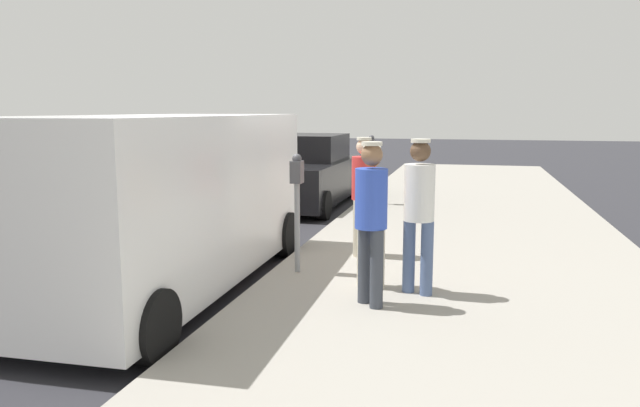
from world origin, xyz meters
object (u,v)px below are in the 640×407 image
(pedestrian_in_blue, at_px, (371,213))
(parked_sedan_ahead, at_px, (305,174))
(parking_meter_near, at_px, (297,192))
(pedestrian_in_white, at_px, (419,206))
(parking_meter_far, at_px, (371,157))
(pedestrian_in_orange, at_px, (371,208))
(pedestrian_in_red, at_px, (364,188))
(parked_van, at_px, (161,198))

(pedestrian_in_blue, relative_size, parked_sedan_ahead, 0.39)
(parking_meter_near, bearing_deg, pedestrian_in_white, -20.30)
(parking_meter_far, distance_m, pedestrian_in_orange, 6.48)
(pedestrian_in_blue, bearing_deg, parking_meter_near, 135.09)
(pedestrian_in_orange, bearing_deg, pedestrian_in_red, 103.02)
(parked_sedan_ahead, bearing_deg, pedestrian_in_blue, -69.80)
(pedestrian_in_orange, height_order, pedestrian_in_blue, pedestrian_in_blue)
(parking_meter_near, distance_m, parked_sedan_ahead, 6.46)
(parking_meter_near, xyz_separation_m, pedestrian_in_white, (1.58, -0.58, -0.02))
(pedestrian_in_orange, distance_m, pedestrian_in_blue, 0.69)
(pedestrian_in_orange, bearing_deg, parking_meter_far, 99.07)
(pedestrian_in_blue, distance_m, parked_van, 2.66)
(pedestrian_in_orange, xyz_separation_m, parked_van, (-2.52, -0.28, 0.06))
(parking_meter_far, relative_size, pedestrian_in_orange, 0.92)
(pedestrian_in_white, bearing_deg, pedestrian_in_orange, 165.98)
(pedestrian_in_red, bearing_deg, parking_meter_near, -121.28)
(parking_meter_near, xyz_separation_m, pedestrian_in_blue, (1.13, -1.12, -0.03))
(pedestrian_in_white, relative_size, parked_sedan_ahead, 0.40)
(pedestrian_in_white, bearing_deg, parked_van, -177.30)
(parked_van, bearing_deg, pedestrian_in_white, 2.70)
(parking_meter_near, xyz_separation_m, pedestrian_in_red, (0.67, 1.10, -0.07))
(pedestrian_in_red, xyz_separation_m, pedestrian_in_white, (0.91, -1.68, 0.04))
(pedestrian_in_red, relative_size, parked_van, 0.32)
(parking_meter_near, distance_m, parking_meter_far, 5.96)
(parking_meter_far, relative_size, parked_sedan_ahead, 0.34)
(pedestrian_in_blue, bearing_deg, pedestrian_in_orange, 98.77)
(pedestrian_in_red, distance_m, pedestrian_in_blue, 2.27)
(parking_meter_far, distance_m, pedestrian_in_red, 4.91)
(pedestrian_in_red, relative_size, pedestrian_in_orange, 1.02)
(parked_sedan_ahead, bearing_deg, parked_van, -89.30)
(parking_meter_near, distance_m, pedestrian_in_orange, 1.12)
(pedestrian_in_white, distance_m, parked_van, 3.08)
(parked_sedan_ahead, bearing_deg, parking_meter_near, -75.76)
(pedestrian_in_white, relative_size, parked_van, 0.33)
(parking_meter_far, bearing_deg, pedestrian_in_orange, -80.93)
(pedestrian_in_white, distance_m, pedestrian_in_blue, 0.70)
(pedestrian_in_orange, height_order, parked_van, parked_van)
(pedestrian_in_red, height_order, parked_sedan_ahead, pedestrian_in_red)
(pedestrian_in_blue, relative_size, parked_van, 0.33)
(pedestrian_in_blue, xyz_separation_m, parked_sedan_ahead, (-2.71, 7.37, -0.40))
(parked_van, bearing_deg, pedestrian_in_orange, 6.44)
(parking_meter_far, bearing_deg, pedestrian_in_blue, -80.96)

